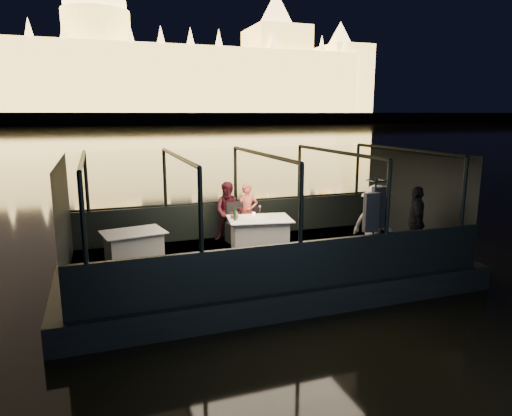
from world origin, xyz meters
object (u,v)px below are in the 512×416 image
object	(u,v)px
dining_table_central	(260,234)
passenger_dark	(416,220)
chair_port_right	(253,223)
wine_bottle	(235,214)
chair_port_left	(237,225)
coat_stand	(373,231)
person_woman_coral	(248,210)
dining_table_aft	(134,245)
person_man_maroon	(229,212)
passenger_stripe	(375,226)

from	to	relation	value
dining_table_central	passenger_dark	xyz separation A→B (m)	(3.06, -1.65, 0.47)
chair_port_right	wine_bottle	size ratio (longest dim) A/B	2.71
chair_port_left	coat_stand	xyz separation A→B (m)	(1.84, -3.12, 0.45)
person_woman_coral	passenger_dark	size ratio (longest dim) A/B	0.89
passenger_dark	dining_table_aft	bearing A→B (deg)	-75.42
dining_table_aft	person_woman_coral	bearing A→B (deg)	18.32
passenger_dark	wine_bottle	world-z (taller)	passenger_dark
dining_table_central	person_man_maroon	distance (m)	1.16
person_woman_coral	wine_bottle	distance (m)	1.22
dining_table_aft	wine_bottle	xyz separation A→B (m)	(2.25, -0.07, 0.53)
dining_table_central	wine_bottle	bearing A→B (deg)	-178.99
passenger_stripe	coat_stand	bearing A→B (deg)	120.68
chair_port_right	passenger_dark	world-z (taller)	passenger_dark
chair_port_left	passenger_dark	world-z (taller)	passenger_dark
person_man_maroon	dining_table_central	bearing A→B (deg)	-43.34
wine_bottle	person_man_maroon	bearing A→B (deg)	81.57
chair_port_left	passenger_stripe	distance (m)	3.46
passenger_stripe	dining_table_central	bearing A→B (deg)	24.90
person_woman_coral	passenger_stripe	distance (m)	3.39
passenger_stripe	person_woman_coral	bearing A→B (deg)	11.75
coat_stand	chair_port_left	bearing A→B (deg)	120.52
coat_stand	person_woman_coral	bearing A→B (deg)	114.31
coat_stand	person_woman_coral	size ratio (longest dim) A/B	1.36
coat_stand	person_man_maroon	size ratio (longest dim) A/B	1.30
chair_port_right	coat_stand	xyz separation A→B (m)	(1.40, -3.19, 0.45)
dining_table_central	person_woman_coral	world-z (taller)	person_woman_coral
dining_table_aft	chair_port_right	size ratio (longest dim) A/B	1.57
dining_table_aft	person_woman_coral	size ratio (longest dim) A/B	0.90
dining_table_aft	chair_port_right	world-z (taller)	chair_port_right
chair_port_left	wine_bottle	xyz separation A→B (m)	(-0.30, -0.83, 0.47)
chair_port_right	coat_stand	distance (m)	3.51
coat_stand	passenger_dark	distance (m)	1.65
chair_port_right	wine_bottle	world-z (taller)	wine_bottle
chair_port_right	person_woman_coral	size ratio (longest dim) A/B	0.57
passenger_stripe	passenger_dark	world-z (taller)	passenger_stripe
dining_table_aft	wine_bottle	size ratio (longest dim) A/B	4.27
chair_port_right	person_man_maroon	xyz separation A→B (m)	(-0.59, 0.12, 0.30)
dining_table_central	passenger_stripe	xyz separation A→B (m)	(1.92, -1.80, 0.47)
passenger_stripe	wine_bottle	bearing A→B (deg)	32.66
dining_table_central	dining_table_aft	world-z (taller)	dining_table_central
dining_table_aft	person_woman_coral	world-z (taller)	person_woman_coral
chair_port_right	dining_table_central	bearing A→B (deg)	-89.28
dining_table_central	person_woman_coral	distance (m)	1.08
chair_port_right	passenger_stripe	world-z (taller)	passenger_stripe
person_woman_coral	passenger_stripe	world-z (taller)	passenger_stripe
dining_table_aft	coat_stand	bearing A→B (deg)	-28.29
passenger_dark	wine_bottle	distance (m)	4.01
dining_table_central	wine_bottle	xyz separation A→B (m)	(-0.60, -0.01, 0.53)
chair_port_right	person_woman_coral	world-z (taller)	person_woman_coral
dining_table_central	chair_port_right	world-z (taller)	chair_port_right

